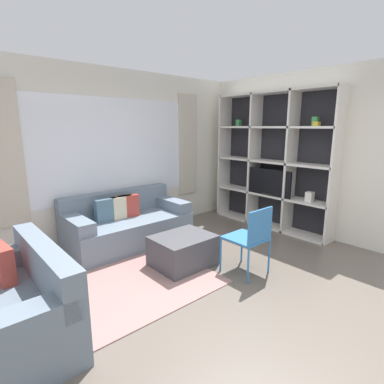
{
  "coord_description": "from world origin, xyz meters",
  "views": [
    {
      "loc": [
        -2.26,
        -1.81,
        1.81
      ],
      "look_at": [
        0.61,
        1.46,
        0.85
      ],
      "focal_mm": 28.0,
      "sensor_mm": 36.0,
      "label": 1
    }
  ],
  "objects_px": {
    "shelving_unit": "(273,162)",
    "couch_main": "(127,225)",
    "ottoman": "(183,251)",
    "couch_side": "(10,308)",
    "folding_chair": "(251,235)"
  },
  "relations": [
    {
      "from": "ottoman",
      "to": "couch_main",
      "type": "bearing_deg",
      "value": 98.31
    },
    {
      "from": "ottoman",
      "to": "shelving_unit",
      "type": "bearing_deg",
      "value": 4.83
    },
    {
      "from": "ottoman",
      "to": "folding_chair",
      "type": "height_order",
      "value": "folding_chair"
    },
    {
      "from": "couch_main",
      "to": "shelving_unit",
      "type": "bearing_deg",
      "value": -21.78
    },
    {
      "from": "shelving_unit",
      "to": "folding_chair",
      "type": "bearing_deg",
      "value": -152.43
    },
    {
      "from": "couch_main",
      "to": "couch_side",
      "type": "relative_size",
      "value": 1.25
    },
    {
      "from": "shelving_unit",
      "to": "ottoman",
      "type": "relative_size",
      "value": 3.13
    },
    {
      "from": "shelving_unit",
      "to": "couch_main",
      "type": "height_order",
      "value": "shelving_unit"
    },
    {
      "from": "shelving_unit",
      "to": "ottoman",
      "type": "bearing_deg",
      "value": -175.17
    },
    {
      "from": "couch_main",
      "to": "ottoman",
      "type": "distance_m",
      "value": 1.18
    },
    {
      "from": "couch_main",
      "to": "ottoman",
      "type": "height_order",
      "value": "couch_main"
    },
    {
      "from": "couch_side",
      "to": "folding_chair",
      "type": "relative_size",
      "value": 1.72
    },
    {
      "from": "folding_chair",
      "to": "shelving_unit",
      "type": "bearing_deg",
      "value": -152.43
    },
    {
      "from": "couch_main",
      "to": "ottoman",
      "type": "xyz_separation_m",
      "value": [
        0.17,
        -1.16,
        -0.1
      ]
    },
    {
      "from": "shelving_unit",
      "to": "couch_main",
      "type": "xyz_separation_m",
      "value": [
        -2.43,
        0.97,
        -0.88
      ]
    }
  ]
}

